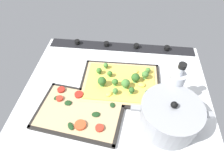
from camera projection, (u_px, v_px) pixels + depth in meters
ground_plane at (115, 95)px, 84.18cm from camera, size 81.28×71.54×3.00cm
stove_control_panel at (121, 46)px, 103.82cm from camera, size 78.03×7.00×2.60cm
baking_tray_front at (120, 84)px, 86.12cm from camera, size 35.76×27.13×1.30cm
broccoli_pizza at (121, 82)px, 84.81cm from camera, size 33.32×24.70×6.00cm
baking_tray_back at (80, 112)px, 76.02cm from camera, size 36.35×26.75×1.30cm
veggie_pizza_back at (79, 111)px, 75.55cm from camera, size 33.67×24.07×1.90cm
cooking_pot at (170, 116)px, 68.85cm from camera, size 28.66×21.89×13.68cm
oil_bottle at (175, 87)px, 74.54cm from camera, size 5.75×5.75×20.29cm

